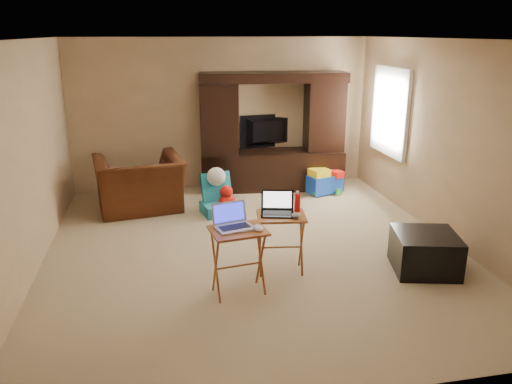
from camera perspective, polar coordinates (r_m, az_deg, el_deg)
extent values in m
plane|color=#C9B08B|center=(6.27, -0.36, -6.43)|extent=(5.50, 5.50, 0.00)
plane|color=silver|center=(5.71, -0.41, 17.08)|extent=(5.50, 5.50, 0.00)
plane|color=tan|center=(8.53, -3.91, 8.86)|extent=(5.00, 0.00, 5.00)
plane|color=tan|center=(3.33, 8.61, -5.82)|extent=(5.00, 0.00, 5.00)
plane|color=tan|center=(5.94, -24.84, 3.28)|extent=(0.00, 5.50, 5.50)
plane|color=tan|center=(6.78, 20.94, 5.39)|extent=(0.00, 5.50, 5.50)
plane|color=white|center=(8.08, 15.19, 8.86)|extent=(0.00, 1.20, 1.20)
cube|color=white|center=(8.07, 15.06, 8.86)|extent=(0.06, 1.14, 1.34)
cube|color=black|center=(8.40, 1.91, 6.88)|extent=(2.45, 0.86, 1.96)
imported|color=black|center=(8.63, 1.55, 6.90)|extent=(1.00, 0.27, 0.57)
imported|color=#4A240F|center=(7.66, -13.18, 0.91)|extent=(1.40, 1.27, 0.81)
cube|color=black|center=(5.95, 18.75, -6.52)|extent=(0.82, 0.82, 0.43)
cube|color=#A95928|center=(5.11, -2.01, -7.96)|extent=(0.60, 0.51, 0.70)
cube|color=brown|center=(5.56, 2.85, -5.90)|extent=(0.57, 0.48, 0.68)
cube|color=#BBBABF|center=(4.95, -2.47, -2.92)|extent=(0.43, 0.38, 0.24)
cube|color=black|center=(5.40, 2.46, -1.40)|extent=(0.41, 0.36, 0.24)
ellipsoid|color=white|center=(4.93, 0.26, -4.14)|extent=(0.12, 0.16, 0.06)
ellipsoid|color=#424348|center=(5.35, 4.58, -2.69)|extent=(0.13, 0.16, 0.06)
cylinder|color=red|center=(5.52, 4.74, -1.19)|extent=(0.07, 0.07, 0.21)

